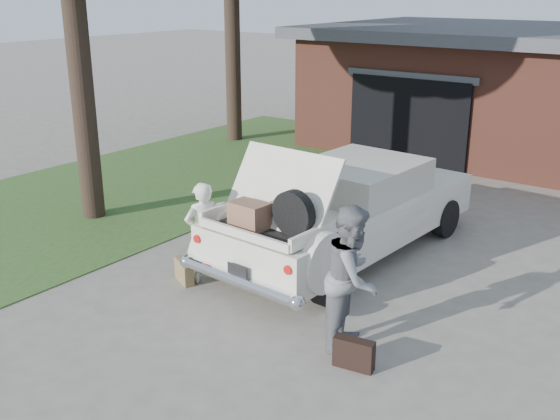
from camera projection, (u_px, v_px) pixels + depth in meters
The scene contains 8 objects.
ground at pixel (256, 289), 9.89m from camera, with size 90.00×90.00×0.00m, color gray.
grass_strip at pixel (153, 182), 15.28m from camera, with size 6.00×16.00×0.02m, color #2D4C1E.
house at pixel (552, 91), 17.49m from camera, with size 12.80×7.80×3.30m.
sedan at pixel (346, 209), 10.98m from camera, with size 2.40×5.52×2.08m.
woman_left at pixel (202, 232), 9.96m from camera, with size 0.58×0.38×1.58m, color white.
woman_right at pixel (352, 277), 8.08m from camera, with size 0.91×0.71×1.86m, color slate.
suitcase_left at pixel (184, 271), 10.08m from camera, with size 0.47×0.15×0.36m, color olive.
suitcase_right at pixel (354, 354), 7.79m from camera, with size 0.49×0.16×0.38m, color black.
Camera 1 is at (5.66, -6.97, 4.34)m, focal length 42.00 mm.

